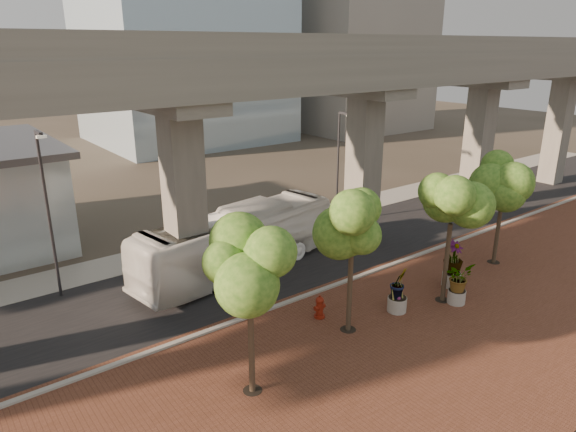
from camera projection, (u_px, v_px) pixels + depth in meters
ground at (307, 275)px, 27.92m from camera, size 160.00×160.00×0.00m
brick_plaza at (426, 338)px, 21.86m from camera, size 70.00×13.00×0.06m
asphalt_road at (285, 263)px, 29.42m from camera, size 90.00×8.00×0.04m
curb_strip at (332, 287)px, 26.38m from camera, size 70.00×0.25×0.16m
far_sidewalk at (235, 235)px, 33.57m from camera, size 90.00×3.00×0.06m
transit_viaduct at (285, 137)px, 27.11m from camera, size 72.00×5.60×12.40m
midrise_block at (355, 43)px, 73.05m from camera, size 18.00×16.00×24.00m
transit_bus at (239, 242)px, 27.85m from camera, size 12.82×4.87×3.49m
parked_car at (478, 182)px, 43.62m from camera, size 4.79×2.52×1.50m
fire_hydrant at (320, 307)px, 23.31m from camera, size 0.55×0.50×1.10m
planter_front at (458, 279)px, 24.39m from camera, size 1.89×1.89×2.07m
planter_right at (453, 259)px, 26.05m from camera, size 2.30×2.30×2.45m
planter_left at (398, 285)px, 23.61m from camera, size 1.99×1.99×2.19m
street_tree_far_west at (249, 269)px, 16.99m from camera, size 3.35×3.35×6.34m
street_tree_near_west at (352, 225)px, 20.91m from camera, size 3.46×3.46×6.47m
street_tree_near_east at (453, 203)px, 23.47m from camera, size 3.44×3.44×6.53m
street_tree_far_east at (505, 182)px, 27.89m from camera, size 3.59×3.59×6.40m
streetlamp_west at (48, 204)px, 23.96m from camera, size 0.41×1.20×8.26m
streetlamp_east at (339, 160)px, 34.66m from camera, size 0.38×1.11×7.68m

